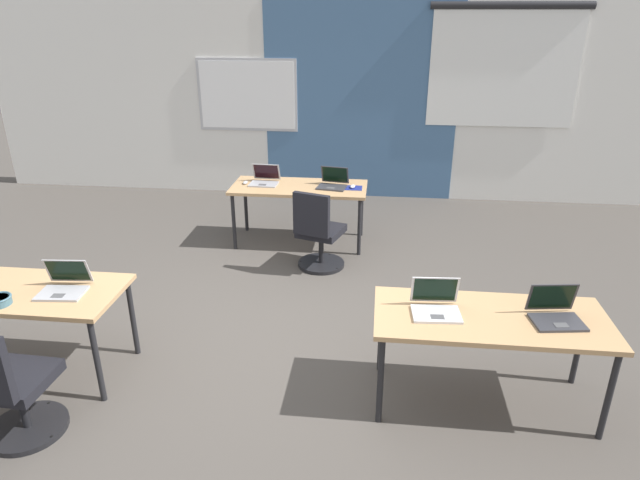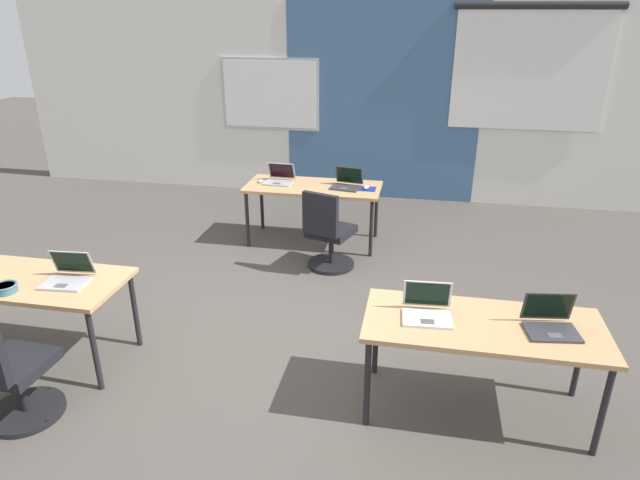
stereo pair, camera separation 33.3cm
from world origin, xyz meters
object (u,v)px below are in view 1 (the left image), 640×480
object	(u,v)px
desk_far_center	(299,191)
laptop_near_right_inner	(436,305)
laptop_far_left	(265,180)
laptop_near_left_inner	(64,285)
laptop_far_right	(333,183)
laptop_near_right_end	(556,313)
desk_near_left	(17,296)
mouse_far_right	(353,186)
desk_near_right	(490,323)
chair_far_right	(319,237)
mouse_far_left	(245,183)
chair_near_left_inner	(10,392)

from	to	relation	value
desk_far_center	laptop_near_right_inner	size ratio (longest dim) A/B	4.60
laptop_far_left	laptop_near_left_inner	world-z (taller)	laptop_near_left_inner
laptop_far_right	laptop_near_right_end	bearing A→B (deg)	-48.59
laptop_near_right_end	laptop_near_left_inner	size ratio (longest dim) A/B	1.03
desk_near_left	mouse_far_right	xyz separation A→B (m)	(2.39, 2.79, 0.08)
laptop_far_left	mouse_far_right	size ratio (longest dim) A/B	3.14
desk_near_left	laptop_near_right_end	xyz separation A→B (m)	(3.92, -0.00, 0.11)
desk_near_left	laptop_far_right	distance (m)	3.54
desk_near_right	laptop_near_right_end	distance (m)	0.43
chair_far_right	laptop_near_left_inner	size ratio (longest dim) A/B	2.60
desk_far_center	chair_far_right	bearing A→B (deg)	-66.26
desk_near_left	mouse_far_right	size ratio (longest dim) A/B	14.68
desk_far_center	laptop_near_left_inner	distance (m)	3.10
mouse_far_left	laptop_far_left	bearing A→B (deg)	9.65
laptop_far_left	desk_near_left	bearing A→B (deg)	-112.64
desk_near_left	desk_near_right	world-z (taller)	same
mouse_far_right	desk_far_center	bearing A→B (deg)	179.08
mouse_far_left	laptop_far_right	xyz separation A→B (m)	(1.06, 0.00, 0.03)
desk_near_right	mouse_far_right	xyz separation A→B (m)	(-1.11, 2.79, 0.08)
laptop_far_right	chair_near_left_inner	size ratio (longest dim) A/B	0.41
desk_near_left	chair_near_left_inner	bearing A→B (deg)	-63.06
desk_far_center	laptop_near_left_inner	xyz separation A→B (m)	(-1.36, -2.79, 0.11)
laptop_near_right_end	chair_far_right	xyz separation A→B (m)	(-1.85, 2.09, -0.39)
laptop_near_right_end	chair_near_left_inner	distance (m)	3.64
desk_near_left	laptop_near_right_inner	xyz separation A→B (m)	(3.12, 0.02, 0.11)
chair_far_right	chair_near_left_inner	xyz separation A→B (m)	(-1.69, -2.82, 0.00)
laptop_far_left	laptop_far_right	distance (m)	0.83
mouse_far_left	desk_near_right	bearing A→B (deg)	-49.45
laptop_near_right_inner	mouse_far_left	bearing A→B (deg)	122.26
mouse_far_right	chair_near_left_inner	size ratio (longest dim) A/B	0.12
mouse_far_left	laptop_near_right_end	bearing A→B (deg)	-44.89
desk_near_right	chair_near_left_inner	world-z (taller)	chair_near_left_inner
chair_near_left_inner	mouse_far_left	bearing A→B (deg)	-99.24
desk_far_center	laptop_near_right_end	bearing A→B (deg)	-52.27
desk_far_center	laptop_far_left	xyz separation A→B (m)	(-0.43, 0.05, 0.11)
desk_far_center	chair_near_left_inner	xyz separation A→B (m)	(-1.38, -3.53, -0.28)
desk_near_right	laptop_near_right_inner	bearing A→B (deg)	177.51
desk_far_center	mouse_far_right	world-z (taller)	mouse_far_right
laptop_far_right	mouse_far_right	xyz separation A→B (m)	(0.24, -0.02, -0.03)
laptop_near_right_inner	desk_near_left	bearing A→B (deg)	176.62
laptop_far_left	laptop_near_left_inner	distance (m)	2.99
chair_near_left_inner	chair_far_right	bearing A→B (deg)	-118.66
chair_far_right	chair_near_left_inner	bearing A→B (deg)	77.02
laptop_far_right	mouse_far_left	bearing A→B (deg)	-170.70
laptop_far_right	laptop_near_left_inner	distance (m)	3.31
chair_far_right	chair_near_left_inner	distance (m)	3.29
mouse_far_left	mouse_far_right	world-z (taller)	mouse_far_right
desk_near_left	mouse_far_left	distance (m)	3.02
desk_near_left	mouse_far_left	bearing A→B (deg)	68.72
laptop_near_right_inner	chair_near_left_inner	xyz separation A→B (m)	(-2.75, -0.75, -0.39)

